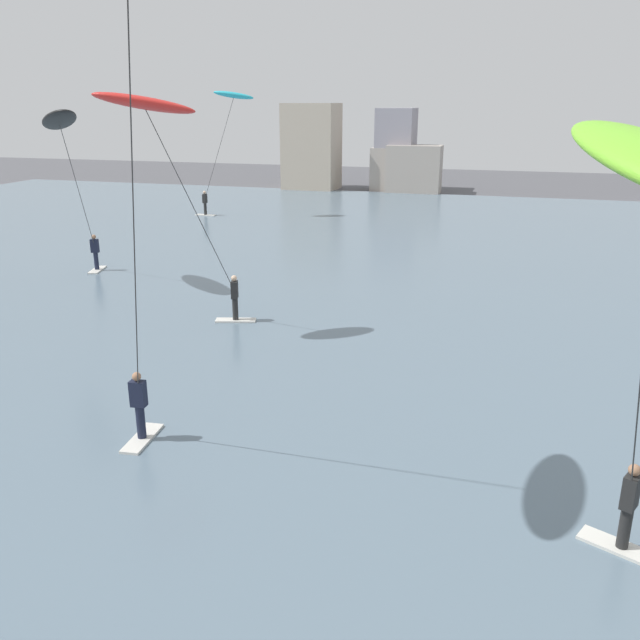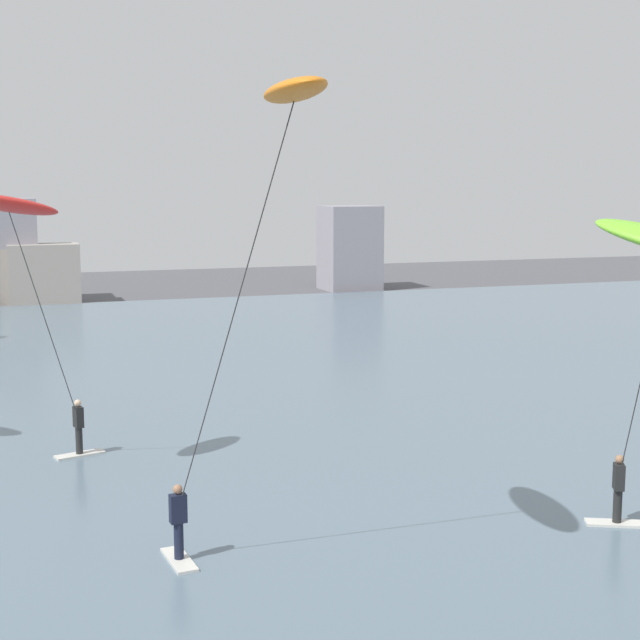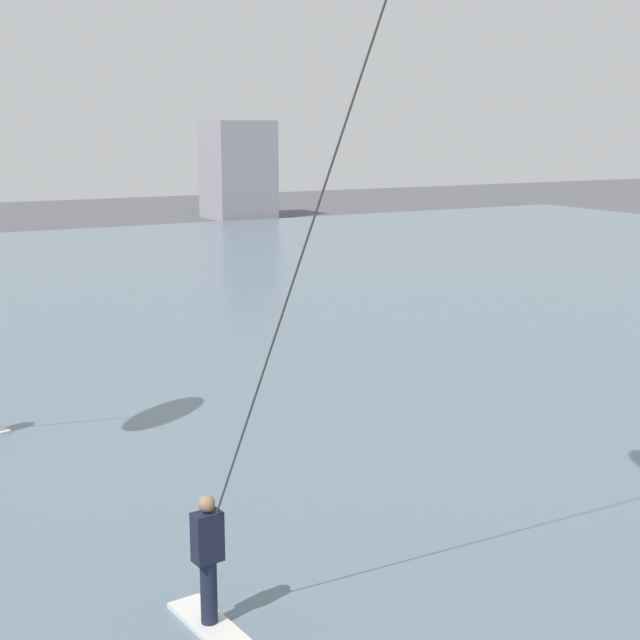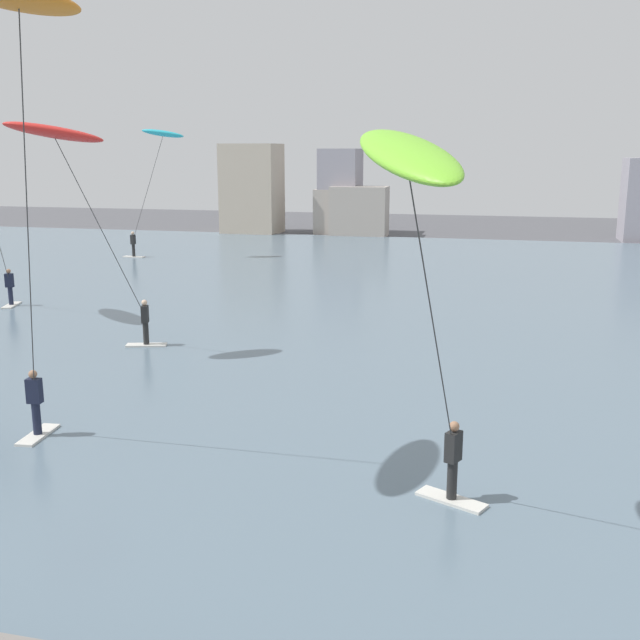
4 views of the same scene
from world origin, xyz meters
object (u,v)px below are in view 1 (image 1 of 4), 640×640
(kitesurfer_orange, at_px, (128,11))
(kitesurfer_red, at_px, (156,128))
(kitesurfer_cyan, at_px, (229,112))
(kitesurfer_black, at_px, (62,131))

(kitesurfer_orange, distance_m, kitesurfer_red, 9.87)
(kitesurfer_red, distance_m, kitesurfer_cyan, 23.67)
(kitesurfer_black, distance_m, kitesurfer_cyan, 17.97)
(kitesurfer_orange, distance_m, kitesurfer_cyan, 33.27)
(kitesurfer_red, bearing_deg, kitesurfer_orange, -62.02)
(kitesurfer_black, relative_size, kitesurfer_orange, 0.74)
(kitesurfer_black, height_order, kitesurfer_cyan, kitesurfer_cyan)
(kitesurfer_orange, relative_size, kitesurfer_red, 1.25)
(kitesurfer_orange, height_order, kitesurfer_red, kitesurfer_orange)
(kitesurfer_black, height_order, kitesurfer_orange, kitesurfer_orange)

